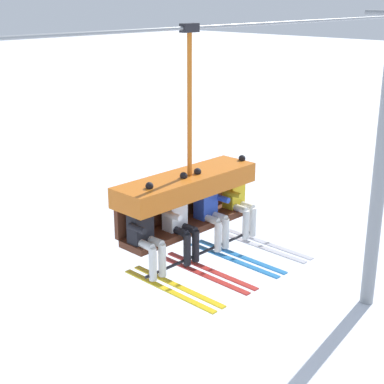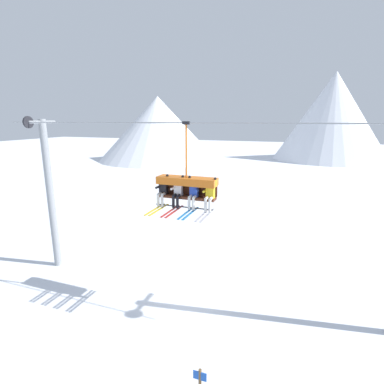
{
  "view_description": "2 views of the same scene",
  "coord_description": "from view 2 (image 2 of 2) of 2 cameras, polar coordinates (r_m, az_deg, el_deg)",
  "views": [
    {
      "loc": [
        -5.74,
        -6.61,
        8.12
      ],
      "look_at": [
        0.12,
        -0.95,
        5.38
      ],
      "focal_mm": 55.0,
      "sensor_mm": 36.0,
      "label": 1
    },
    {
      "loc": [
        4.44,
        -11.66,
        7.82
      ],
      "look_at": [
        0.43,
        -0.74,
        4.99
      ],
      "focal_mm": 28.0,
      "sensor_mm": 36.0,
      "label": 2
    }
  ],
  "objects": [
    {
      "name": "mountain_peak_west",
      "position": [
        60.07,
        -6.47,
        11.91
      ],
      "size": [
        23.17,
        23.17,
        12.14
      ],
      "color": "white",
      "rests_on": "ground_plane"
    },
    {
      "name": "skier_white",
      "position": [
        11.97,
        -2.79,
        0.11
      ],
      "size": [
        0.48,
        1.7,
        1.34
      ],
      "color": "silver"
    },
    {
      "name": "ground_plane",
      "position": [
        14.72,
        -0.62,
        -18.41
      ],
      "size": [
        200.0,
        200.0,
        0.0
      ],
      "primitive_type": "plane",
      "color": "silver"
    },
    {
      "name": "lift_tower_near",
      "position": [
        17.23,
        -25.47,
        0.02
      ],
      "size": [
        0.36,
        1.88,
        7.97
      ],
      "color": "gray",
      "rests_on": "ground_plane"
    },
    {
      "name": "skier_black",
      "position": [
        12.24,
        -5.68,
        0.36
      ],
      "size": [
        0.48,
        1.7,
        1.34
      ],
      "color": "black"
    },
    {
      "name": "mountain_peak_central",
      "position": [
        65.93,
        25.16,
        12.87
      ],
      "size": [
        21.37,
        21.37,
        16.7
      ],
      "color": "white",
      "rests_on": "ground_plane"
    },
    {
      "name": "chairlift_chair",
      "position": [
        11.98,
        -0.94,
        1.55
      ],
      "size": [
        2.44,
        0.74,
        3.32
      ],
      "color": "#512819"
    },
    {
      "name": "skier_blue",
      "position": [
        11.74,
        0.2,
        -0.15
      ],
      "size": [
        0.48,
        1.7,
        1.34
      ],
      "color": "#2847B7"
    },
    {
      "name": "skier_yellow",
      "position": [
        11.53,
        3.36,
        -0.43
      ],
      "size": [
        0.48,
        1.7,
        1.34
      ],
      "color": "yellow"
    },
    {
      "name": "lift_cable",
      "position": [
        11.66,
        -1.3,
        13.03
      ],
      "size": [
        17.81,
        0.05,
        0.05
      ],
      "color": "gray"
    }
  ]
}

